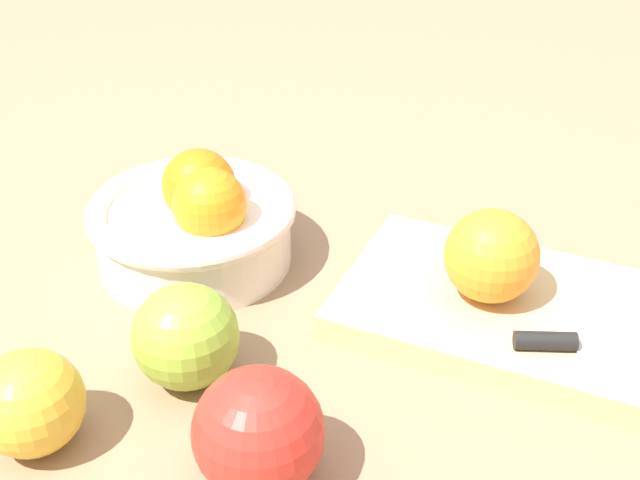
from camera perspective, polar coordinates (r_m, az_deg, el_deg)
ground_plane at (r=0.63m, az=2.56°, el=-8.81°), size 2.40×2.40×0.00m
bowl at (r=0.73m, az=-8.63°, el=1.29°), size 0.18×0.18×0.10m
cutting_board at (r=0.68m, az=12.68°, el=-4.73°), size 0.29×0.23×0.02m
orange_on_board at (r=0.65m, az=11.82°, el=-1.09°), size 0.07×0.07×0.07m
knife at (r=0.63m, az=18.29°, el=-6.91°), size 0.16×0.04×0.01m
apple_front_left at (r=0.58m, az=-19.50°, el=-10.60°), size 0.07×0.07×0.07m
apple_front_left_2 at (r=0.52m, az=-4.30°, el=-13.16°), size 0.08×0.08×0.08m
apple_front_left_3 at (r=0.60m, az=-9.32°, el=-6.62°), size 0.08×0.08×0.08m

